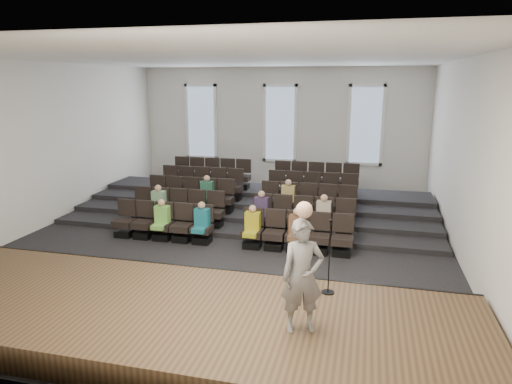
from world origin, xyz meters
TOP-DOWN VIEW (x-y plane):
  - ground at (0.00, 0.00)m, footprint 14.00×14.00m
  - ceiling at (0.00, 0.00)m, footprint 12.00×14.00m
  - wall_back at (0.00, 7.02)m, footprint 12.00×0.04m
  - wall_front at (0.00, -7.02)m, footprint 12.00×0.04m
  - wall_left at (-6.02, 0.00)m, footprint 0.04×14.00m
  - wall_right at (6.02, 0.00)m, footprint 0.04×14.00m
  - stage at (0.00, -5.10)m, footprint 11.80×3.60m
  - stage_lip at (0.00, -3.33)m, footprint 11.80×0.06m
  - risers at (0.00, 3.17)m, footprint 11.80×4.80m
  - seating_rows at (-0.00, 1.54)m, footprint 6.80×4.70m
  - windows at (0.00, 6.95)m, footprint 8.44×0.10m
  - audience at (0.08, 0.22)m, footprint 5.45×2.64m
  - speaker at (2.75, -5.34)m, footprint 0.79×0.65m
  - mic_stand at (3.05, -3.90)m, footprint 0.24×0.24m

SIDE VIEW (x-z plane):
  - ground at x=0.00m, z-range 0.00..0.00m
  - risers at x=0.00m, z-range -0.10..0.50m
  - stage at x=0.00m, z-range 0.00..0.50m
  - stage_lip at x=0.00m, z-range -0.01..0.51m
  - seating_rows at x=0.00m, z-range -0.15..1.52m
  - audience at x=0.08m, z-range 0.25..1.35m
  - mic_stand at x=3.05m, z-range 0.20..1.66m
  - speaker at x=2.75m, z-range 0.50..2.35m
  - wall_back at x=0.00m, z-range 0.00..5.00m
  - wall_front at x=0.00m, z-range 0.00..5.00m
  - wall_left at x=-6.02m, z-range 0.00..5.00m
  - wall_right at x=6.02m, z-range 0.00..5.00m
  - windows at x=0.00m, z-range 1.08..4.32m
  - ceiling at x=0.00m, z-range 5.00..5.02m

